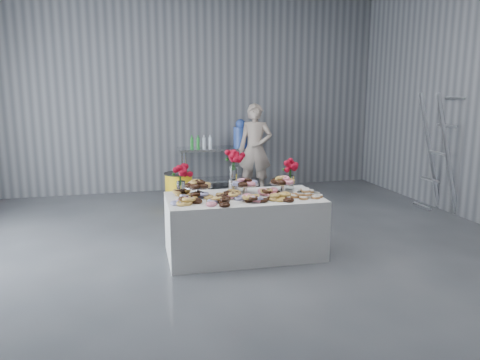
# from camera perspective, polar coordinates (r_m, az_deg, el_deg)

# --- Properties ---
(ground) EXTENTS (9.00, 9.00, 0.00)m
(ground) POSITION_cam_1_polar(r_m,az_deg,el_deg) (5.56, 0.68, -10.76)
(ground) COLOR #393C41
(ground) RESTS_ON ground
(room_walls) EXTENTS (8.04, 9.04, 4.02)m
(room_walls) POSITION_cam_1_polar(r_m,az_deg,el_deg) (5.19, -2.52, 17.38)
(room_walls) COLOR slate
(room_walls) RESTS_ON ground
(display_table) EXTENTS (1.93, 1.06, 0.75)m
(display_table) POSITION_cam_1_polar(r_m,az_deg,el_deg) (5.90, 0.46, -5.59)
(display_table) COLOR silver
(display_table) RESTS_ON ground
(prep_table) EXTENTS (1.50, 0.60, 0.90)m
(prep_table) POSITION_cam_1_polar(r_m,az_deg,el_deg) (9.38, -2.91, 2.28)
(prep_table) COLOR silver
(prep_table) RESTS_ON ground
(donut_mounds) EXTENTS (1.83, 0.86, 0.09)m
(donut_mounds) POSITION_cam_1_polar(r_m,az_deg,el_deg) (5.74, 0.59, -1.72)
(donut_mounds) COLOR gold
(donut_mounds) RESTS_ON display_table
(cake_stand_left) EXTENTS (0.36, 0.36, 0.17)m
(cake_stand_left) POSITION_cam_1_polar(r_m,az_deg,el_deg) (5.82, -5.15, -0.64)
(cake_stand_left) COLOR silver
(cake_stand_left) RESTS_ON display_table
(cake_stand_mid) EXTENTS (0.36, 0.36, 0.17)m
(cake_stand_mid) POSITION_cam_1_polar(r_m,az_deg,el_deg) (5.92, 0.61, -0.38)
(cake_stand_mid) COLOR silver
(cake_stand_mid) RESTS_ON display_table
(cake_stand_right) EXTENTS (0.36, 0.36, 0.17)m
(cake_stand_right) POSITION_cam_1_polar(r_m,az_deg,el_deg) (6.06, 5.21, -0.16)
(cake_stand_right) COLOR silver
(cake_stand_right) RESTS_ON display_table
(danish_pile) EXTENTS (0.48, 0.48, 0.11)m
(danish_pile) POSITION_cam_1_polar(r_m,az_deg,el_deg) (5.86, 7.96, -1.46)
(danish_pile) COLOR silver
(danish_pile) RESTS_ON display_table
(bouquet_left) EXTENTS (0.26, 0.26, 0.42)m
(bouquet_left) POSITION_cam_1_polar(r_m,az_deg,el_deg) (5.86, -7.25, 0.97)
(bouquet_left) COLOR white
(bouquet_left) RESTS_ON display_table
(bouquet_right) EXTENTS (0.26, 0.26, 0.42)m
(bouquet_right) POSITION_cam_1_polar(r_m,az_deg,el_deg) (6.21, 6.13, 1.58)
(bouquet_right) COLOR white
(bouquet_right) RESTS_ON display_table
(bouquet_center) EXTENTS (0.26, 0.26, 0.57)m
(bouquet_center) POSITION_cam_1_polar(r_m,az_deg,el_deg) (6.05, -0.75, 2.17)
(bouquet_center) COLOR silver
(bouquet_center) RESTS_ON display_table
(water_jug) EXTENTS (0.28, 0.28, 0.55)m
(water_jug) POSITION_cam_1_polar(r_m,az_deg,el_deg) (9.42, 0.05, 5.59)
(water_jug) COLOR #406ADC
(water_jug) RESTS_ON prep_table
(drink_bottles) EXTENTS (0.54, 0.08, 0.27)m
(drink_bottles) POSITION_cam_1_polar(r_m,az_deg,el_deg) (9.17, -4.77, 4.67)
(drink_bottles) COLOR #268C33
(drink_bottles) RESTS_ON prep_table
(person) EXTENTS (0.76, 0.64, 1.78)m
(person) POSITION_cam_1_polar(r_m,az_deg,el_deg) (9.12, 1.87, 3.74)
(person) COLOR #CC8C93
(person) RESTS_ON ground
(trash_barrel) EXTENTS (0.50, 0.50, 0.64)m
(trash_barrel) POSITION_cam_1_polar(r_m,az_deg,el_deg) (8.12, -7.45, -1.35)
(trash_barrel) COLOR yellow
(trash_barrel) RESTS_ON ground
(stepladder) EXTENTS (0.76, 0.51, 2.02)m
(stepladder) POSITION_cam_1_polar(r_m,az_deg,el_deg) (8.41, 23.01, 3.06)
(stepladder) COLOR silver
(stepladder) RESTS_ON ground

